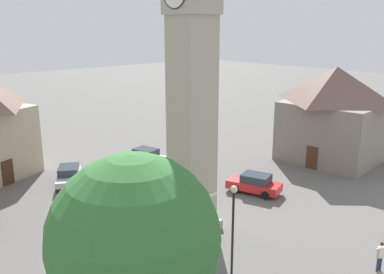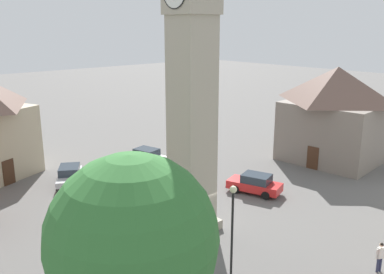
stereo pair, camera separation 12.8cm
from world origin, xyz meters
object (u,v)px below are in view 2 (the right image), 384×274
at_px(car_red_corner, 70,176).
at_px(car_white_side, 255,184).
at_px(clock_tower, 192,11).
at_px(pedestrian, 380,255).
at_px(tree, 133,238).
at_px(car_silver_kerb, 148,157).
at_px(building_shop_left, 334,114).
at_px(lamp_post, 232,219).
at_px(car_blue_kerb, 105,192).

distance_m(car_red_corner, car_white_side, 15.00).
bearing_deg(clock_tower, car_white_side, 97.94).
relative_size(pedestrian, tree, 0.20).
bearing_deg(tree, clock_tower, 126.51).
bearing_deg(car_white_side, clock_tower, -82.06).
bearing_deg(clock_tower, pedestrian, 21.19).
xyz_separation_m(car_silver_kerb, car_red_corner, (-0.18, -7.74, 0.00)).
xyz_separation_m(car_silver_kerb, pedestrian, (22.50, -1.45, 0.25)).
bearing_deg(car_silver_kerb, car_red_corner, -91.33).
distance_m(pedestrian, building_shop_left, 19.75).
xyz_separation_m(car_red_corner, tree, (18.91, -6.52, 4.35)).
bearing_deg(lamp_post, clock_tower, 156.64).
relative_size(clock_tower, car_silver_kerb, 5.18).
bearing_deg(car_red_corner, pedestrian, 15.52).
height_order(car_silver_kerb, car_white_side, same).
distance_m(clock_tower, car_silver_kerb, 18.38).
bearing_deg(building_shop_left, tree, -74.24).
bearing_deg(clock_tower, building_shop_left, 94.25).
height_order(car_blue_kerb, car_white_side, same).
relative_size(clock_tower, car_blue_kerb, 5.50).
relative_size(pedestrian, lamp_post, 0.33).
height_order(clock_tower, car_blue_kerb, clock_tower).
distance_m(car_silver_kerb, car_white_side, 11.34).
height_order(car_red_corner, lamp_post, lamp_post).
xyz_separation_m(car_white_side, tree, (7.58, -16.36, 4.35)).
distance_m(car_blue_kerb, car_white_side, 11.43).
bearing_deg(clock_tower, lamp_post, -23.36).
relative_size(car_white_side, tree, 0.54).
height_order(clock_tower, building_shop_left, clock_tower).
height_order(car_blue_kerb, pedestrian, pedestrian).
height_order(car_white_side, pedestrian, pedestrian).
bearing_deg(car_white_side, lamp_post, -56.13).
xyz_separation_m(car_white_side, pedestrian, (11.35, -3.54, 0.25)).
bearing_deg(tree, pedestrian, 73.64).
xyz_separation_m(clock_tower, tree, (6.53, -8.83, -8.28)).
relative_size(clock_tower, car_red_corner, 5.20).
bearing_deg(car_blue_kerb, lamp_post, -1.80).
bearing_deg(lamp_post, car_silver_kerb, 156.18).
bearing_deg(car_white_side, car_blue_kerb, -123.17).
height_order(building_shop_left, lamp_post, building_shop_left).
height_order(pedestrian, building_shop_left, building_shop_left).
relative_size(car_silver_kerb, tree, 0.53).
height_order(car_red_corner, pedestrian, pedestrian).
bearing_deg(building_shop_left, lamp_post, -72.06).
bearing_deg(car_blue_kerb, car_red_corner, -176.92).
xyz_separation_m(clock_tower, car_red_corner, (-12.38, -2.30, -12.63)).
relative_size(car_blue_kerb, car_silver_kerb, 0.94).
bearing_deg(car_silver_kerb, car_blue_kerb, -56.76).
xyz_separation_m(building_shop_left, lamp_post, (7.09, -21.90, -1.13)).
bearing_deg(tree, car_blue_kerb, 153.84).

